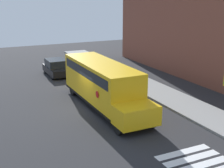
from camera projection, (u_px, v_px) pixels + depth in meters
ground_plane at (89, 108)px, 22.09m from camera, size 60.00×60.00×0.00m
sidewalk_strip at (165, 95)px, 24.77m from camera, size 44.00×3.00×0.15m
school_bus at (103, 82)px, 22.00m from camera, size 10.20×2.57×3.14m
parked_car at (56, 68)px, 30.94m from camera, size 4.16×1.89×1.56m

